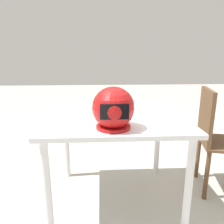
% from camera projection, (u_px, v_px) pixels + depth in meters
% --- Properties ---
extents(ground_plane, '(14.00, 14.00, 0.00)m').
position_uv_depth(ground_plane, '(115.00, 199.00, 1.82)').
color(ground_plane, '#B2ADA3').
extents(dining_table, '(1.00, 0.89, 0.73)m').
position_uv_depth(dining_table, '(115.00, 126.00, 1.66)').
color(dining_table, white).
rests_on(dining_table, ground).
extents(pizza_plate, '(0.31, 0.31, 0.01)m').
position_uv_depth(pizza_plate, '(109.00, 113.00, 1.66)').
color(pizza_plate, white).
rests_on(pizza_plate, dining_table).
extents(pizza, '(0.27, 0.27, 0.05)m').
position_uv_depth(pizza, '(109.00, 111.00, 1.66)').
color(pizza, tan).
rests_on(pizza, pizza_plate).
extents(motorcycle_helmet, '(0.26, 0.26, 0.26)m').
position_uv_depth(motorcycle_helmet, '(113.00, 109.00, 1.31)').
color(motorcycle_helmet, '#B21414').
rests_on(motorcycle_helmet, dining_table).
extents(chair_side, '(0.48, 0.48, 0.90)m').
position_uv_depth(chair_side, '(215.00, 135.00, 1.85)').
color(chair_side, brown).
rests_on(chair_side, ground).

